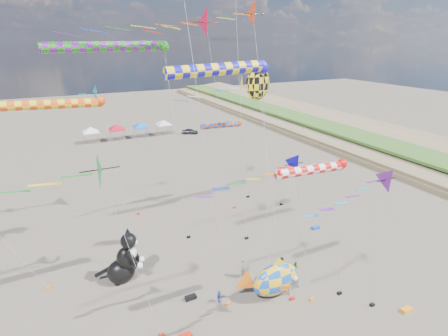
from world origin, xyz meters
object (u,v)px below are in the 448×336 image
cat_inflatable (123,255)px  child_green (296,268)px  person_adult (244,268)px  child_blue (219,296)px  parked_car (190,131)px  fish_inflatable (275,280)px

cat_inflatable → child_green: cat_inflatable is taller
person_adult → child_blue: (-3.30, -1.87, -0.37)m
person_adult → child_blue: bearing=168.1°
child_green → parked_car: 50.83m
child_green → cat_inflatable: bearing=170.2°
parked_car → fish_inflatable: bearing=-164.5°
fish_inflatable → child_green: 3.85m
cat_inflatable → child_blue: 8.90m
fish_inflatable → child_blue: size_ratio=5.16×
child_blue → parked_car: parked_car is taller
person_adult → parked_car: 50.28m
cat_inflatable → parked_car: bearing=84.5°
child_green → parked_car: (9.19, 50.00, 0.00)m
cat_inflatable → parked_car: cat_inflatable is taller
cat_inflatable → child_blue: size_ratio=4.48×
person_adult → parked_car: bearing=32.8°
person_adult → parked_car: size_ratio=0.53×
child_blue → cat_inflatable: bearing=96.7°
person_adult → child_blue: person_adult is taller
cat_inflatable → parked_car: 49.78m
fish_inflatable → person_adult: size_ratio=3.05×
child_green → parked_car: parked_car is taller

